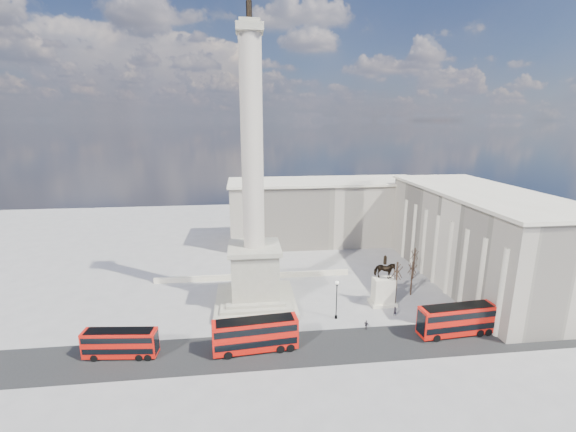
# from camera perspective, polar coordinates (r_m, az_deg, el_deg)

# --- Properties ---
(ground) EXTENTS (180.00, 180.00, 0.00)m
(ground) POSITION_cam_1_polar(r_m,az_deg,el_deg) (66.66, -4.68, -14.63)
(ground) COLOR gray
(ground) RESTS_ON ground
(asphalt_road) EXTENTS (120.00, 9.00, 0.01)m
(asphalt_road) POSITION_cam_1_polar(r_m,az_deg,el_deg) (58.42, 0.90, -19.06)
(asphalt_road) COLOR #272727
(asphalt_road) RESTS_ON ground
(nelsons_column) EXTENTS (14.00, 14.00, 49.85)m
(nelsons_column) POSITION_cam_1_polar(r_m,az_deg,el_deg) (66.32, -5.06, -2.68)
(nelsons_column) COLOR #A7A28B
(nelsons_column) RESTS_ON ground
(balustrade_wall) EXTENTS (40.00, 0.60, 1.10)m
(balustrade_wall) POSITION_cam_1_polar(r_m,az_deg,el_deg) (80.86, -5.12, -8.87)
(balustrade_wall) COLOR beige
(balustrade_wall) RESTS_ON ground
(building_east) EXTENTS (19.00, 46.00, 18.60)m
(building_east) POSITION_cam_1_polar(r_m,az_deg,el_deg) (85.87, 26.50, -2.76)
(building_east) COLOR beige
(building_east) RESTS_ON ground
(building_northeast) EXTENTS (51.00, 17.00, 16.60)m
(building_northeast) POSITION_cam_1_polar(r_m,az_deg,el_deg) (103.59, 5.51, 0.76)
(building_northeast) COLOR beige
(building_northeast) RESTS_ON ground
(red_bus_a) EXTENTS (10.13, 3.25, 4.03)m
(red_bus_a) POSITION_cam_1_polar(r_m,az_deg,el_deg) (60.26, -23.52, -16.87)
(red_bus_a) COLOR red
(red_bus_a) RESTS_ON ground
(red_bus_b) EXTENTS (12.15, 3.78, 4.85)m
(red_bus_b) POSITION_cam_1_polar(r_m,az_deg,el_deg) (56.88, -4.77, -17.10)
(red_bus_b) COLOR red
(red_bus_b) RESTS_ON ground
(red_bus_c) EXTENTS (11.99, 3.62, 4.79)m
(red_bus_c) POSITION_cam_1_polar(r_m,az_deg,el_deg) (65.58, 23.75, -13.88)
(red_bus_c) COLOR red
(red_bus_c) RESTS_ON ground
(victorian_lamp) EXTENTS (0.57, 0.57, 6.66)m
(victorian_lamp) POSITION_cam_1_polar(r_m,az_deg,el_deg) (64.61, 7.22, -11.76)
(victorian_lamp) COLOR black
(victorian_lamp) RESTS_ON ground
(equestrian_statue) EXTENTS (4.49, 3.37, 9.22)m
(equestrian_statue) POSITION_cam_1_polar(r_m,az_deg,el_deg) (71.07, 13.95, -10.21)
(equestrian_statue) COLOR beige
(equestrian_statue) RESTS_ON ground
(bare_tree_near) EXTENTS (1.96, 1.96, 8.59)m
(bare_tree_near) POSITION_cam_1_polar(r_m,az_deg,el_deg) (69.78, 15.87, -7.67)
(bare_tree_near) COLOR #332319
(bare_tree_near) RESTS_ON ground
(bare_tree_mid) EXTENTS (1.83, 1.83, 6.95)m
(bare_tree_mid) POSITION_cam_1_polar(r_m,az_deg,el_deg) (75.29, 17.98, -7.26)
(bare_tree_mid) COLOR #332319
(bare_tree_mid) RESTS_ON ground
(bare_tree_far) EXTENTS (1.69, 1.69, 6.88)m
(bare_tree_far) POSITION_cam_1_polar(r_m,az_deg,el_deg) (83.07, 18.27, -5.32)
(bare_tree_far) COLOR #332319
(bare_tree_far) RESTS_ON ground
(pedestrian_walking) EXTENTS (0.69, 0.55, 1.64)m
(pedestrian_walking) POSITION_cam_1_polar(r_m,az_deg,el_deg) (68.67, 15.57, -13.45)
(pedestrian_walking) COLOR black
(pedestrian_walking) RESTS_ON ground
(pedestrian_standing) EXTENTS (0.93, 0.73, 1.89)m
(pedestrian_standing) POSITION_cam_1_polar(r_m,az_deg,el_deg) (71.25, 25.39, -13.19)
(pedestrian_standing) COLOR black
(pedestrian_standing) RESTS_ON ground
(pedestrian_crossing) EXTENTS (0.92, 0.88, 1.53)m
(pedestrian_crossing) POSITION_cam_1_polar(r_m,az_deg,el_deg) (63.74, 11.51, -15.53)
(pedestrian_crossing) COLOR black
(pedestrian_crossing) RESTS_ON ground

